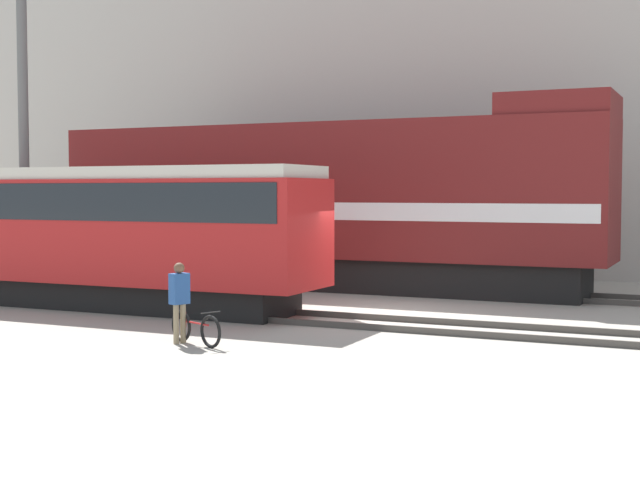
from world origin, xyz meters
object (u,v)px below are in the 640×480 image
object	(u,v)px
freight_locomotive	(327,203)
bicycle	(196,328)
person	(179,295)
streetcar	(94,228)
utility_pole_left	(24,127)

from	to	relation	value
freight_locomotive	bicycle	distance (m)	10.80
freight_locomotive	person	world-z (taller)	freight_locomotive
freight_locomotive	streetcar	distance (m)	7.51
freight_locomotive	utility_pole_left	bearing A→B (deg)	-159.80
freight_locomotive	bicycle	xyz separation A→B (m)	(1.91, -10.38, -2.29)
freight_locomotive	person	bearing A→B (deg)	-81.56
bicycle	streetcar	bearing A→B (deg)	145.31
streetcar	bicycle	bearing A→B (deg)	-34.69
freight_locomotive	bicycle	bearing A→B (deg)	-79.58
freight_locomotive	streetcar	size ratio (longest dim) A/B	1.39
person	utility_pole_left	size ratio (longest dim) A/B	0.16
streetcar	utility_pole_left	distance (m)	6.95
freight_locomotive	utility_pole_left	world-z (taller)	utility_pole_left
streetcar	person	xyz separation A→B (m)	(5.12, -3.79, -1.08)
streetcar	bicycle	distance (m)	6.89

